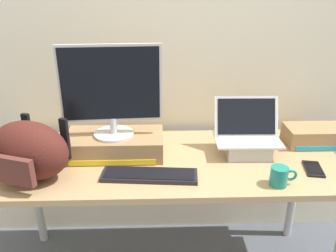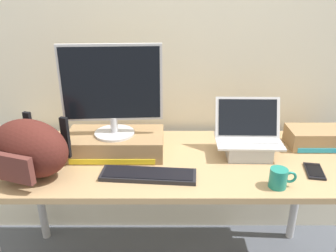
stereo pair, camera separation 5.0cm
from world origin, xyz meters
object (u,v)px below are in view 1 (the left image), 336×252
at_px(toner_box_yellow, 115,144).
at_px(coffee_mug, 280,176).
at_px(external_keyboard, 150,175).
at_px(cell_phone, 313,169).
at_px(open_laptop, 247,142).
at_px(messenger_backpack, 29,151).
at_px(toner_box_cyan, 315,136).
at_px(desktop_monitor, 111,90).
at_px(plush_toy, 42,144).

distance_m(toner_box_yellow, coffee_mug, 0.82).
xyz_separation_m(external_keyboard, cell_phone, (0.78, 0.04, -0.01)).
height_order(open_laptop, cell_phone, open_laptop).
distance_m(external_keyboard, messenger_backpack, 0.55).
xyz_separation_m(coffee_mug, toner_box_cyan, (0.33, 0.40, 0.01)).
distance_m(desktop_monitor, coffee_mug, 0.87).
distance_m(open_laptop, plush_toy, 1.07).
xyz_separation_m(open_laptop, toner_box_cyan, (0.40, 0.09, -0.01)).
relative_size(open_laptop, cell_phone, 2.14).
bearing_deg(cell_phone, plush_toy, -179.37).
bearing_deg(messenger_backpack, plush_toy, 115.87).
height_order(desktop_monitor, cell_phone, desktop_monitor).
relative_size(toner_box_yellow, external_keyboard, 1.11).
xyz_separation_m(desktop_monitor, messenger_backpack, (-0.35, -0.22, -0.21)).
bearing_deg(messenger_backpack, external_keyboard, 17.02).
relative_size(open_laptop, messenger_backpack, 0.78).
bearing_deg(desktop_monitor, messenger_backpack, -151.55).
bearing_deg(toner_box_cyan, plush_toy, -178.08).
bearing_deg(desktop_monitor, toner_box_yellow, 91.21).
height_order(toner_box_yellow, messenger_backpack, messenger_backpack).
bearing_deg(external_keyboard, cell_phone, 8.03).
height_order(external_keyboard, messenger_backpack, messenger_backpack).
xyz_separation_m(open_laptop, coffee_mug, (0.07, -0.31, -0.02)).
height_order(desktop_monitor, coffee_mug, desktop_monitor).
bearing_deg(messenger_backpack, open_laptop, 30.49).
xyz_separation_m(plush_toy, toner_box_cyan, (1.47, 0.05, 0.00)).
xyz_separation_m(coffee_mug, plush_toy, (-1.14, 0.35, 0.00)).
xyz_separation_m(desktop_monitor, plush_toy, (-0.38, 0.04, -0.30)).
relative_size(messenger_backpack, plush_toy, 4.50).
height_order(open_laptop, external_keyboard, open_laptop).
height_order(messenger_backpack, coffee_mug, messenger_backpack).
relative_size(toner_box_yellow, toner_box_cyan, 1.55).
relative_size(coffee_mug, toner_box_cyan, 0.37).
height_order(messenger_backpack, toner_box_cyan, messenger_backpack).
height_order(cell_phone, plush_toy, plush_toy).
height_order(toner_box_yellow, coffee_mug, toner_box_yellow).
xyz_separation_m(toner_box_yellow, plush_toy, (-0.38, 0.03, -0.01)).
bearing_deg(external_keyboard, toner_box_cyan, 24.45).
relative_size(toner_box_yellow, plush_toy, 5.18).
bearing_deg(desktop_monitor, open_laptop, -3.75).
height_order(desktop_monitor, external_keyboard, desktop_monitor).
xyz_separation_m(external_keyboard, messenger_backpack, (-0.53, 0.02, 0.12)).
relative_size(toner_box_yellow, coffee_mug, 4.17).
height_order(toner_box_yellow, plush_toy, toner_box_yellow).
distance_m(messenger_backpack, coffee_mug, 1.11).
bearing_deg(cell_phone, toner_box_cyan, 76.72).
bearing_deg(open_laptop, cell_phone, -32.37).
xyz_separation_m(desktop_monitor, coffee_mug, (0.76, -0.32, -0.30)).
distance_m(coffee_mug, cell_phone, 0.25).
distance_m(cell_phone, plush_toy, 1.37).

